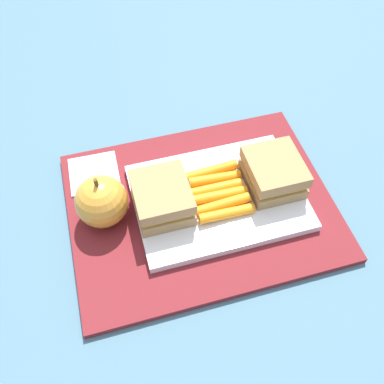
{
  "coord_description": "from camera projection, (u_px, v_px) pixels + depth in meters",
  "views": [
    {
      "loc": [
        0.1,
        0.32,
        0.5
      ],
      "look_at": [
        0.01,
        0.0,
        0.04
      ],
      "focal_mm": 40.05,
      "sensor_mm": 36.0,
      "label": 1
    }
  ],
  "objects": [
    {
      "name": "ground_plane",
      "position": [
        201.0,
        208.0,
        0.6
      ],
      "size": [
        2.4,
        2.4,
        0.0
      ],
      "primitive_type": "plane",
      "color": "#42667A"
    },
    {
      "name": "sandwich_half_left",
      "position": [
        274.0,
        173.0,
        0.58
      ],
      "size": [
        0.07,
        0.08,
        0.04
      ],
      "color": "#9E7A4C",
      "rests_on": "food_tray"
    },
    {
      "name": "lunchbag_mat",
      "position": [
        201.0,
        206.0,
        0.6
      ],
      "size": [
        0.36,
        0.28,
        0.01
      ],
      "primitive_type": "cube",
      "color": "maroon",
      "rests_on": "ground_plane"
    },
    {
      "name": "sandwich_half_right",
      "position": [
        162.0,
        198.0,
        0.56
      ],
      "size": [
        0.07,
        0.08,
        0.04
      ],
      "color": "#9E7A4C",
      "rests_on": "food_tray"
    },
    {
      "name": "food_tray",
      "position": [
        218.0,
        197.0,
        0.59
      ],
      "size": [
        0.23,
        0.17,
        0.01
      ],
      "primitive_type": "cube",
      "color": "white",
      "rests_on": "lunchbag_mat"
    },
    {
      "name": "apple",
      "position": [
        102.0,
        201.0,
        0.55
      ],
      "size": [
        0.07,
        0.07,
        0.08
      ],
      "color": "gold",
      "rests_on": "lunchbag_mat"
    },
    {
      "name": "carrot_sticks_bundle",
      "position": [
        218.0,
        191.0,
        0.58
      ],
      "size": [
        0.08,
        0.09,
        0.02
      ],
      "color": "orange",
      "rests_on": "food_tray"
    },
    {
      "name": "paper_napkin",
      "position": [
        94.0,
        173.0,
        0.62
      ],
      "size": [
        0.07,
        0.07,
        0.0
      ],
      "primitive_type": "cube",
      "rotation": [
        0.0,
        0.0,
        -0.03
      ],
      "color": "white",
      "rests_on": "lunchbag_mat"
    }
  ]
}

